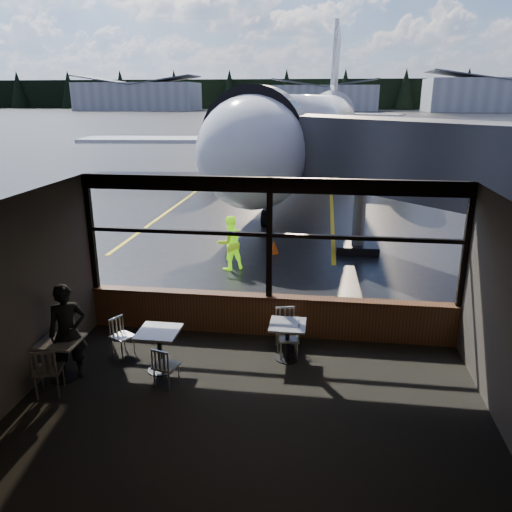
% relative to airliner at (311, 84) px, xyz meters
% --- Properties ---
extents(ground_plane, '(520.00, 520.00, 0.00)m').
position_rel_airliner_xyz_m(ground_plane, '(-0.05, 97.68, -5.80)').
color(ground_plane, black).
rests_on(ground_plane, ground).
extents(carpet_floor, '(8.00, 6.00, 0.01)m').
position_rel_airliner_xyz_m(carpet_floor, '(-0.05, -25.32, -5.79)').
color(carpet_floor, black).
rests_on(carpet_floor, ground).
extents(ceiling, '(8.00, 6.00, 0.04)m').
position_rel_airliner_xyz_m(ceiling, '(-0.05, -25.32, -2.30)').
color(ceiling, '#38332D').
rests_on(ceiling, ground).
extents(wall_left, '(0.04, 6.00, 3.50)m').
position_rel_airliner_xyz_m(wall_left, '(-4.05, -25.32, -4.05)').
color(wall_left, '#453E37').
rests_on(wall_left, ground).
extents(wall_back, '(8.00, 0.04, 3.50)m').
position_rel_airliner_xyz_m(wall_back, '(-0.05, -28.32, -4.05)').
color(wall_back, '#453E37').
rests_on(wall_back, ground).
extents(window_sill, '(8.00, 0.28, 0.90)m').
position_rel_airliner_xyz_m(window_sill, '(-0.05, -22.32, -5.35)').
color(window_sill, '#4A2816').
rests_on(window_sill, ground).
extents(window_header, '(8.00, 0.18, 0.30)m').
position_rel_airliner_xyz_m(window_header, '(-0.05, -22.32, -2.45)').
color(window_header, black).
rests_on(window_header, ground).
extents(mullion_left, '(0.12, 0.12, 2.60)m').
position_rel_airliner_xyz_m(mullion_left, '(-4.00, -22.32, -3.60)').
color(mullion_left, black).
rests_on(mullion_left, ground).
extents(mullion_centre, '(0.12, 0.12, 2.60)m').
position_rel_airliner_xyz_m(mullion_centre, '(-0.05, -22.32, -3.60)').
color(mullion_centre, black).
rests_on(mullion_centre, ground).
extents(mullion_right, '(0.12, 0.12, 2.60)m').
position_rel_airliner_xyz_m(mullion_right, '(3.90, -22.32, -3.60)').
color(mullion_right, black).
rests_on(mullion_right, ground).
extents(window_transom, '(8.00, 0.10, 0.08)m').
position_rel_airliner_xyz_m(window_transom, '(-0.05, -22.32, -3.50)').
color(window_transom, black).
rests_on(window_transom, ground).
extents(airliner, '(35.29, 40.94, 11.59)m').
position_rel_airliner_xyz_m(airliner, '(0.00, 0.00, 0.00)').
color(airliner, white).
rests_on(airliner, ground_plane).
extents(jet_bridge, '(8.39, 10.25, 4.47)m').
position_rel_airliner_xyz_m(jet_bridge, '(3.55, -16.82, -3.56)').
color(jet_bridge, '#2D2D30').
rests_on(jet_bridge, ground_plane).
extents(cafe_table_near, '(0.71, 0.71, 0.78)m').
position_rel_airliner_xyz_m(cafe_table_near, '(0.45, -23.38, -5.40)').
color(cafe_table_near, gray).
rests_on(cafe_table_near, carpet_floor).
extents(cafe_table_mid, '(0.77, 0.77, 0.85)m').
position_rel_airliner_xyz_m(cafe_table_mid, '(-1.94, -24.14, -5.37)').
color(cafe_table_mid, gray).
rests_on(cafe_table_mid, carpet_floor).
extents(cafe_table_left, '(0.72, 0.72, 0.80)m').
position_rel_airliner_xyz_m(cafe_table_left, '(-3.65, -24.66, -5.40)').
color(cafe_table_left, '#A39C96').
rests_on(cafe_table_left, carpet_floor).
extents(chair_near_e, '(0.50, 0.50, 0.83)m').
position_rel_airliner_xyz_m(chair_near_e, '(0.47, -23.29, -5.38)').
color(chair_near_e, '#B2ADA0').
rests_on(chair_near_e, carpet_floor).
extents(chair_near_n, '(0.58, 0.58, 0.90)m').
position_rel_airliner_xyz_m(chair_near_n, '(0.38, -22.98, -5.34)').
color(chair_near_n, beige).
rests_on(chair_near_n, carpet_floor).
extents(chair_mid_s, '(0.55, 0.55, 0.82)m').
position_rel_airliner_xyz_m(chair_mid_s, '(-1.66, -24.65, -5.39)').
color(chair_mid_s, '#B7B2A5').
rests_on(chair_mid_s, carpet_floor).
extents(chair_mid_w, '(0.59, 0.59, 0.79)m').
position_rel_airliner_xyz_m(chair_mid_w, '(-2.90, -23.62, -5.40)').
color(chair_mid_w, '#B7B3A5').
rests_on(chair_mid_w, carpet_floor).
extents(chair_left_s, '(0.64, 0.64, 0.96)m').
position_rel_airliner_xyz_m(chair_left_s, '(-3.63, -25.17, -5.32)').
color(chair_left_s, '#AEA99D').
rests_on(chair_left_s, carpet_floor).
extents(passenger, '(0.81, 0.72, 1.85)m').
position_rel_airliner_xyz_m(passenger, '(-3.51, -24.59, -4.87)').
color(passenger, black).
rests_on(passenger, carpet_floor).
extents(ground_crew, '(1.02, 0.99, 1.66)m').
position_rel_airliner_xyz_m(ground_crew, '(-1.72, -18.07, -4.96)').
color(ground_crew, '#BFF219').
rests_on(ground_crew, ground_plane).
extents(cone_nose, '(0.32, 0.32, 0.45)m').
position_rel_airliner_xyz_m(cone_nose, '(-0.54, -16.29, -5.57)').
color(cone_nose, orange).
rests_on(cone_nose, ground_plane).
extents(cone_wing, '(0.38, 0.38, 0.53)m').
position_rel_airliner_xyz_m(cone_wing, '(-5.23, -2.05, -5.53)').
color(cone_wing, '#DB5406').
rests_on(cone_wing, ground_plane).
extents(hangar_left, '(45.00, 18.00, 11.00)m').
position_rel_airliner_xyz_m(hangar_left, '(-70.05, 157.68, -0.30)').
color(hangar_left, silver).
rests_on(hangar_left, ground_plane).
extents(hangar_mid, '(38.00, 15.00, 10.00)m').
position_rel_airliner_xyz_m(hangar_mid, '(-0.05, 162.68, -0.80)').
color(hangar_mid, silver).
rests_on(hangar_mid, ground_plane).
extents(hangar_right, '(50.00, 20.00, 12.00)m').
position_rel_airliner_xyz_m(hangar_right, '(59.95, 155.68, 0.20)').
color(hangar_right, silver).
rests_on(hangar_right, ground_plane).
extents(fuel_tank_a, '(8.00, 8.00, 6.00)m').
position_rel_airliner_xyz_m(fuel_tank_a, '(-30.05, 159.68, -2.80)').
color(fuel_tank_a, silver).
rests_on(fuel_tank_a, ground_plane).
extents(fuel_tank_b, '(8.00, 8.00, 6.00)m').
position_rel_airliner_xyz_m(fuel_tank_b, '(-20.05, 159.68, -2.80)').
color(fuel_tank_b, silver).
rests_on(fuel_tank_b, ground_plane).
extents(fuel_tank_c, '(8.00, 8.00, 6.00)m').
position_rel_airliner_xyz_m(fuel_tank_c, '(-10.05, 159.68, -2.80)').
color(fuel_tank_c, silver).
rests_on(fuel_tank_c, ground_plane).
extents(treeline, '(360.00, 3.00, 12.00)m').
position_rel_airliner_xyz_m(treeline, '(-0.05, 187.68, 0.20)').
color(treeline, black).
rests_on(treeline, ground_plane).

